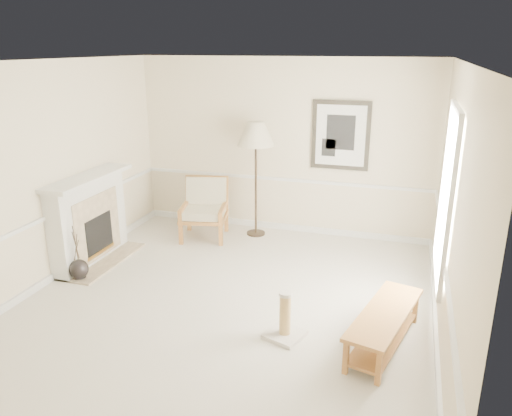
{
  "coord_description": "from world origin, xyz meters",
  "views": [
    {
      "loc": [
        2.02,
        -5.21,
        3.07
      ],
      "look_at": [
        0.17,
        0.7,
        1.04
      ],
      "focal_mm": 35.0,
      "sensor_mm": 36.0,
      "label": 1
    }
  ],
  "objects": [
    {
      "name": "ground",
      "position": [
        0.0,
        0.0,
        0.0
      ],
      "size": [
        5.5,
        5.5,
        0.0
      ],
      "primitive_type": "plane",
      "color": "silver",
      "rests_on": "ground"
    },
    {
      "name": "room",
      "position": [
        0.14,
        0.08,
        1.87
      ],
      "size": [
        5.04,
        5.54,
        2.92
      ],
      "color": "beige",
      "rests_on": "ground"
    },
    {
      "name": "bench",
      "position": [
        1.93,
        -0.39,
        0.27
      ],
      "size": [
        0.77,
        1.5,
        0.41
      ],
      "rotation": [
        0.0,
        0.0,
        -0.24
      ],
      "color": "brown",
      "rests_on": "ground"
    },
    {
      "name": "fireplace",
      "position": [
        -2.34,
        0.6,
        0.64
      ],
      "size": [
        0.64,
        1.64,
        1.31
      ],
      "color": "white",
      "rests_on": "ground"
    },
    {
      "name": "armchair",
      "position": [
        -1.15,
        2.07,
        0.53
      ],
      "size": [
        0.89,
        0.93,
        0.98
      ],
      "rotation": [
        0.0,
        0.0,
        0.22
      ],
      "color": "brown",
      "rests_on": "ground"
    },
    {
      "name": "floor_lamp",
      "position": [
        -0.35,
        2.36,
        1.66
      ],
      "size": [
        0.71,
        0.71,
        1.91
      ],
      "rotation": [
        0.0,
        0.0,
        -0.21
      ],
      "color": "black",
      "rests_on": "ground"
    },
    {
      "name": "scratching_post",
      "position": [
        0.89,
        -0.54,
        0.17
      ],
      "size": [
        0.48,
        0.48,
        0.54
      ],
      "rotation": [
        0.0,
        0.0,
        -0.33
      ],
      "color": "silver",
      "rests_on": "ground"
    },
    {
      "name": "floor_vase",
      "position": [
        -2.15,
        -0.01,
        0.15
      ],
      "size": [
        0.27,
        0.27,
        0.79
      ],
      "rotation": [
        0.0,
        0.0,
        -0.37
      ],
      "color": "black",
      "rests_on": "ground"
    }
  ]
}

